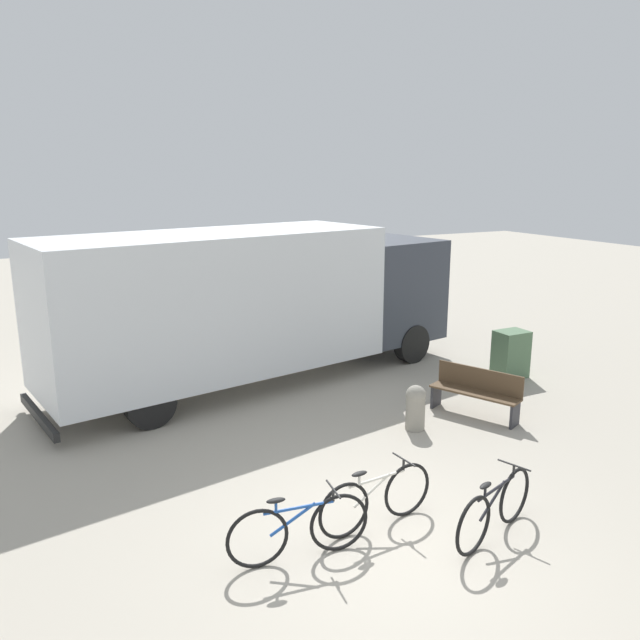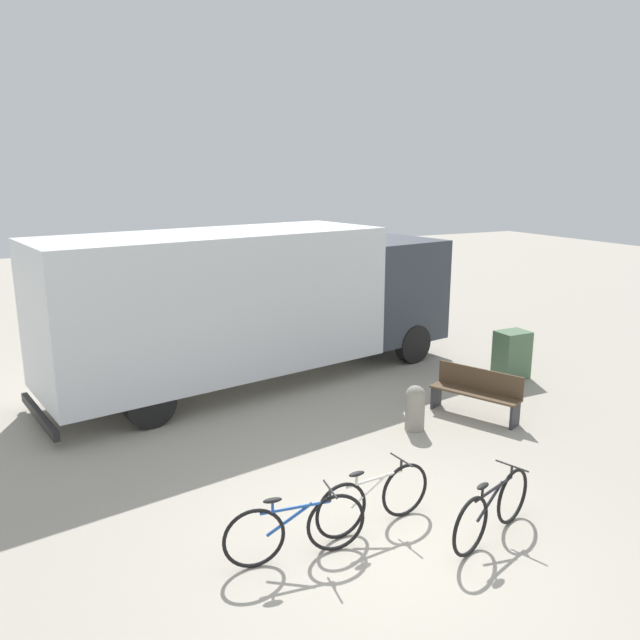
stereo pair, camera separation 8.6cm
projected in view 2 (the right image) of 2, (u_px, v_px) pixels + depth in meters
The scene contains 8 objects.
ground_plane at pixel (383, 544), 7.44m from camera, with size 60.00×60.00×0.00m, color #A8A091.
delivery_truck at pixel (256, 299), 12.91m from camera, with size 9.31×3.88×3.19m.
park_bench at pixel (476, 391), 11.27m from camera, with size 1.03×1.66×0.87m.
bicycle_near at pixel (296, 529), 7.08m from camera, with size 1.69×0.44×0.81m.
bicycle_middle at pixel (374, 499), 7.73m from camera, with size 1.69×0.44×0.81m.
bicycle_far at pixel (492, 509), 7.49m from camera, with size 1.62×0.63×0.81m.
bollard_near_bench at pixel (415, 406), 10.66m from camera, with size 0.35×0.35×0.79m.
utility_box at pixel (512, 355), 13.37m from camera, with size 0.67×0.52×1.02m.
Camera 2 is at (-3.63, -5.58, 4.34)m, focal length 35.00 mm.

